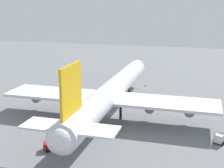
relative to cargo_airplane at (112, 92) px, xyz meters
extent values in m
plane|color=slate|center=(0.48, 0.00, -6.53)|extent=(289.86, 289.86, 0.00)
cylinder|color=silver|center=(0.48, 0.00, 0.10)|extent=(66.88, 6.11, 6.11)
sphere|color=silver|center=(33.92, 0.00, 0.10)|extent=(5.98, 5.98, 5.98)
sphere|color=silver|center=(-32.96, 0.00, 0.10)|extent=(5.19, 5.19, 5.19)
cube|color=yellow|center=(-27.61, 0.00, 8.04)|extent=(9.36, 0.50, 9.77)
cube|color=silver|center=(-28.95, -4.88, 1.02)|extent=(6.02, 9.16, 0.36)
cube|color=silver|center=(-28.95, 4.88, 1.02)|extent=(6.02, 9.16, 0.36)
cube|color=silver|center=(-2.86, -15.38, -0.82)|extent=(11.37, 27.10, 0.70)
cube|color=silver|center=(-2.86, 15.38, -0.82)|extent=(11.37, 27.10, 0.70)
cylinder|color=gray|center=(-1.86, -11.32, -2.45)|extent=(4.88, 2.56, 2.56)
cylinder|color=gray|center=(-1.86, -21.34, -2.45)|extent=(4.88, 2.56, 2.56)
cylinder|color=gray|center=(-1.86, 11.32, -2.45)|extent=(4.88, 2.56, 2.56)
cylinder|color=gray|center=(-1.86, 21.34, -2.45)|extent=(4.88, 2.56, 2.56)
cylinder|color=black|center=(21.88, 0.00, -4.74)|extent=(0.70, 0.70, 3.57)
cylinder|color=black|center=(-2.86, -3.36, -4.74)|extent=(0.70, 0.70, 3.57)
cylinder|color=black|center=(-2.86, 3.36, -4.74)|extent=(0.70, 0.70, 3.57)
cube|color=silver|center=(-12.01, -28.18, -5.19)|extent=(1.98, 2.29, 1.79)
cube|color=#232328|center=(-10.35, -28.97, -5.46)|extent=(3.01, 2.78, 1.25)
cylinder|color=black|center=(-11.51, -27.25, -6.08)|extent=(0.92, 0.63, 0.89)
cylinder|color=black|center=(-12.41, -29.15, -6.08)|extent=(0.92, 0.63, 0.89)
cylinder|color=black|center=(-9.44, -28.23, -6.08)|extent=(0.92, 0.63, 0.89)
cube|color=#B21E19|center=(-23.65, 4.02, -5.12)|extent=(2.63, 2.46, 1.92)
cube|color=#B21E19|center=(-24.74, 6.30, -5.43)|extent=(3.32, 3.91, 1.30)
cylinder|color=black|center=(-24.72, 3.62, -6.08)|extent=(0.64, 0.93, 0.89)
cylinder|color=black|center=(-22.66, 4.59, -6.08)|extent=(0.64, 0.93, 0.89)
cylinder|color=black|center=(-26.07, 6.44, -6.08)|extent=(0.64, 0.93, 0.89)
cylinder|color=black|center=(-24.01, 7.42, -6.08)|extent=(0.64, 0.93, 0.89)
cone|color=orange|center=(33.09, -3.76, -6.11)|extent=(0.58, 0.58, 0.82)
camera|label=1|loc=(-80.90, -23.29, 24.11)|focal=50.79mm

